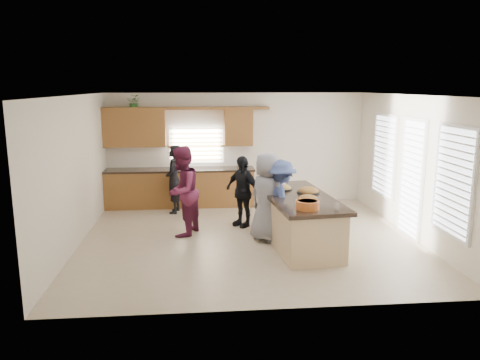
{
  "coord_description": "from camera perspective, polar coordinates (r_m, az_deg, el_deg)",
  "views": [
    {
      "loc": [
        -0.98,
        -8.79,
        2.98
      ],
      "look_at": [
        -0.15,
        0.18,
        1.15
      ],
      "focal_mm": 35.0,
      "sensor_mm": 36.0,
      "label": 1
    }
  ],
  "objects": [
    {
      "name": "plate_stack",
      "position": [
        9.73,
        5.01,
        -0.48
      ],
      "size": [
        0.22,
        0.22,
        0.04
      ],
      "primitive_type": "cylinder",
      "color": "#A27FB9",
      "rests_on": "island"
    },
    {
      "name": "platter_back",
      "position": [
        9.31,
        5.25,
        -0.99
      ],
      "size": [
        0.36,
        0.36,
        0.15
      ],
      "color": "black",
      "rests_on": "island"
    },
    {
      "name": "back_cabinetry",
      "position": [
        11.72,
        -7.57,
        1.21
      ],
      "size": [
        4.08,
        0.66,
        2.46
      ],
      "color": "brown",
      "rests_on": "ground"
    },
    {
      "name": "clear_cup",
      "position": [
        7.92,
        11.7,
        -3.19
      ],
      "size": [
        0.08,
        0.08,
        0.11
      ],
      "primitive_type": "cylinder",
      "color": "white",
      "rests_on": "island"
    },
    {
      "name": "platter_mid",
      "position": [
        9.09,
        8.33,
        -1.37
      ],
      "size": [
        0.44,
        0.44,
        0.18
      ],
      "color": "black",
      "rests_on": "island"
    },
    {
      "name": "potted_plant",
      "position": [
        11.72,
        -12.77,
        9.24
      ],
      "size": [
        0.37,
        0.33,
        0.36
      ],
      "primitive_type": "imported",
      "rotation": [
        0.0,
        0.0,
        -0.17
      ],
      "color": "#34702D",
      "rests_on": "back_cabinetry"
    },
    {
      "name": "salad_bowl",
      "position": [
        7.86,
        8.24,
        -2.97
      ],
      "size": [
        0.39,
        0.39,
        0.15
      ],
      "color": "#C75E24",
      "rests_on": "island"
    },
    {
      "name": "floor",
      "position": [
        9.33,
        1.05,
        -7.14
      ],
      "size": [
        6.5,
        6.5,
        0.0
      ],
      "primitive_type": "plane",
      "color": "#C6B593",
      "rests_on": "ground"
    },
    {
      "name": "woman_right_back",
      "position": [
        8.98,
        5.03,
        -2.61
      ],
      "size": [
        0.81,
        1.14,
        1.6
      ],
      "primitive_type": "imported",
      "rotation": [
        0.0,
        0.0,
        1.79
      ],
      "color": "#3C4D83",
      "rests_on": "ground"
    },
    {
      "name": "woman_right_front",
      "position": [
        9.02,
        3.32,
        -2.1
      ],
      "size": [
        0.96,
        1.0,
        1.73
      ],
      "primitive_type": "imported",
      "rotation": [
        0.0,
        0.0,
        2.26
      ],
      "color": "gray",
      "rests_on": "ground"
    },
    {
      "name": "woman_left_mid",
      "position": [
        9.39,
        -7.09,
        -1.39
      ],
      "size": [
        0.97,
        1.08,
        1.81
      ],
      "primitive_type": "imported",
      "rotation": [
        0.0,
        0.0,
        -1.97
      ],
      "color": "maroon",
      "rests_on": "ground"
    },
    {
      "name": "flower_vase",
      "position": [
        9.89,
        4.92,
        0.99
      ],
      "size": [
        0.14,
        0.14,
        0.43
      ],
      "color": "silver",
      "rests_on": "island"
    },
    {
      "name": "woman_left_back",
      "position": [
        11.11,
        -8.03,
        0.08
      ],
      "size": [
        0.45,
        0.63,
        1.61
      ],
      "primitive_type": "imported",
      "rotation": [
        0.0,
        0.0,
        -1.69
      ],
      "color": "black",
      "rests_on": "ground"
    },
    {
      "name": "island",
      "position": [
        8.97,
        7.08,
        -4.98
      ],
      "size": [
        1.38,
        2.79,
        0.95
      ],
      "rotation": [
        0.0,
        0.0,
        0.09
      ],
      "color": "#D0B181",
      "rests_on": "ground"
    },
    {
      "name": "right_wall_glazing",
      "position": [
        9.76,
        20.31,
        1.1
      ],
      "size": [
        0.06,
        4.0,
        2.25
      ],
      "color": "white",
      "rests_on": "ground"
    },
    {
      "name": "room_shell",
      "position": [
        8.91,
        1.09,
        4.52
      ],
      "size": [
        6.52,
        6.02,
        2.81
      ],
      "color": "silver",
      "rests_on": "ground"
    },
    {
      "name": "platter_front",
      "position": [
        8.46,
        8.26,
        -2.34
      ],
      "size": [
        0.4,
        0.4,
        0.16
      ],
      "color": "black",
      "rests_on": "island"
    },
    {
      "name": "woman_left_front",
      "position": [
        9.97,
        0.27,
        -1.38
      ],
      "size": [
        0.87,
        0.91,
        1.52
      ],
      "primitive_type": "imported",
      "rotation": [
        0.0,
        0.0,
        -0.84
      ],
      "color": "black",
      "rests_on": "ground"
    }
  ]
}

